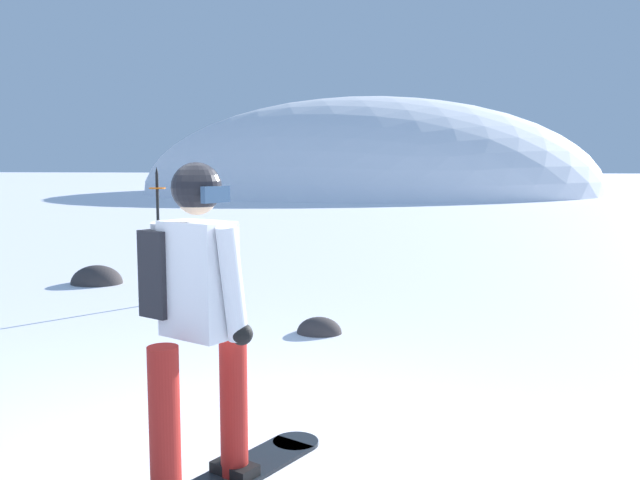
% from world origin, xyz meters
% --- Properties ---
extents(ridge_peak_main, '(28.42, 25.58, 11.87)m').
position_xyz_m(ridge_peak_main, '(-3.65, 39.22, 0.00)').
color(ridge_peak_main, white).
rests_on(ridge_peak_main, ground).
extents(snowboarder_main, '(0.95, 1.69, 1.71)m').
position_xyz_m(snowboarder_main, '(-0.12, -0.09, 0.92)').
color(snowboarder_main, black).
rests_on(snowboarder_main, ground).
extents(piste_marker_near, '(0.20, 0.20, 1.68)m').
position_xyz_m(piste_marker_near, '(-2.34, 4.39, 0.97)').
color(piste_marker_near, black).
rests_on(piste_marker_near, ground).
extents(rock_dark, '(0.75, 0.64, 0.53)m').
position_xyz_m(rock_dark, '(-3.82, 5.51, 0.00)').
color(rock_dark, '#383333').
rests_on(rock_dark, ground).
extents(rock_mid, '(0.46, 0.39, 0.32)m').
position_xyz_m(rock_mid, '(-0.12, 3.29, 0.00)').
color(rock_mid, '#383333').
rests_on(rock_mid, ground).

